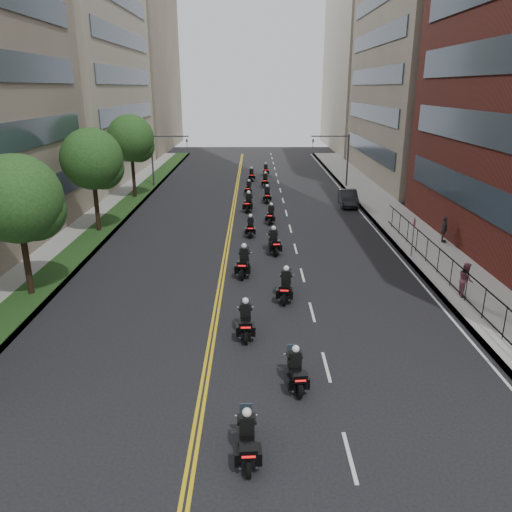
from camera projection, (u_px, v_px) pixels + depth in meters
The scene contains 29 objects.
ground at pixel (241, 457), 14.69m from camera, with size 160.00×160.00×0.00m, color black.
sidewalk_right at pixel (404, 228), 38.39m from camera, with size 4.00×90.00×0.15m, color gray.
sidewalk_left at pixel (93, 228), 38.28m from camera, with size 4.00×90.00×0.15m, color gray.
grass_strip at pixel (103, 227), 38.25m from camera, with size 2.00×90.00×0.04m, color #153A15.
building_right_tan at pixel (443, 43), 55.41m from camera, with size 15.11×28.00×30.00m.
building_right_far at pixel (378, 70), 84.46m from camera, with size 15.00×28.00×26.00m, color #B0A98E.
building_left_mid at pixel (49, 23), 54.56m from camera, with size 16.11×28.00×34.00m.
building_left_far at pixel (121, 70), 84.25m from camera, with size 16.00×28.00×26.00m, color #786A57.
iron_fence at pixel (459, 279), 25.81m from camera, with size 0.05×28.00×1.50m.
street_trees at pixel (68, 177), 30.60m from camera, with size 4.40×38.40×7.98m.
traffic_signal_right at pixel (339, 152), 53.31m from camera, with size 4.09×0.20×5.60m.
traffic_signal_left at pixel (161, 153), 53.22m from camera, with size 4.09×0.20×5.60m.
motorcycle_0 at pixel (247, 440), 14.46m from camera, with size 0.54×2.21×1.63m.
motorcycle_1 at pixel (296, 371), 17.98m from camera, with size 0.60×2.17×1.60m.
motorcycle_2 at pixel (246, 321), 21.69m from camera, with size 0.55×2.35×1.74m.
motorcycle_3 at pixel (286, 286), 25.41m from camera, with size 0.74×2.41×1.78m.
motorcycle_4 at pixel (244, 263), 28.72m from camera, with size 0.69×2.54×1.88m.
motorcycle_5 at pixel (274, 242), 32.56m from camera, with size 0.73×2.43×1.80m.
motorcycle_6 at pixel (251, 227), 36.35m from camera, with size 0.50×2.19×1.62m.
motorcycle_7 at pixel (271, 215), 39.82m from camera, with size 0.66×2.21×1.63m.
motorcycle_8 at pixel (249, 203), 43.53m from camera, with size 0.75×2.45×1.81m.
motorcycle_9 at pixel (267, 195), 46.91m from camera, with size 0.53×2.30×1.70m.
motorcycle_10 at pixel (249, 188), 50.45m from camera, with size 0.56×2.06×1.52m.
motorcycle_11 at pixel (265, 181), 54.20m from camera, with size 0.55×2.26×1.67m.
motorcycle_12 at pixel (252, 175), 57.72m from camera, with size 0.55×2.21×1.63m.
motorcycle_13 at pixel (266, 170), 61.38m from camera, with size 0.51×2.12×1.56m.
parked_sedan at pixel (348, 198), 45.59m from camera, with size 1.51×4.34×1.43m, color black.
pedestrian_b at pixel (466, 279), 25.43m from camera, with size 0.87×0.68×1.79m, color brown.
pedestrian_c at pixel (444, 230), 34.31m from camera, with size 1.05×0.44×1.78m, color #39383F.
Camera 1 is at (0.37, -12.00, 10.35)m, focal length 35.00 mm.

